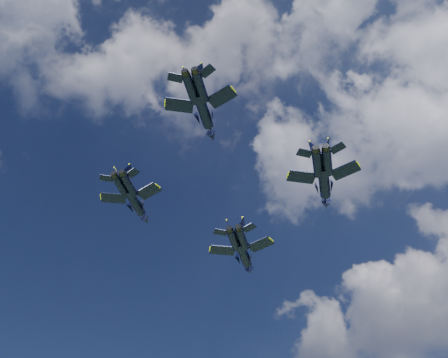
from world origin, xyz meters
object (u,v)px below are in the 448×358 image
jet_right (324,184)px  jet_slot (204,113)px  jet_left (136,203)px  jet_lead (244,255)px

jet_right → jet_slot: bearing=-129.9°
jet_right → jet_left: bearing=-176.4°
jet_left → jet_right: 32.07m
jet_left → jet_slot: jet_left is taller
jet_lead → jet_left: (-6.54, -23.78, -0.44)m
jet_lead → jet_right: jet_lead is taller
jet_right → jet_slot: jet_right is taller
jet_right → jet_slot: 24.61m
jet_lead → jet_right: size_ratio=1.07×
jet_left → jet_slot: 23.42m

